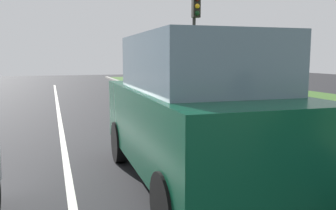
{
  "coord_description": "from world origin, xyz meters",
  "views": [
    {
      "loc": [
        -0.9,
        3.76,
        1.96
      ],
      "look_at": [
        0.85,
        9.11,
        1.2
      ],
      "focal_mm": 38.29,
      "sensor_mm": 36.0,
      "label": 1
    }
  ],
  "objects": [
    {
      "name": "traffic_light_near_right",
      "position": [
        4.91,
        17.9,
        3.2
      ],
      "size": [
        0.32,
        0.5,
        4.78
      ],
      "color": "#2D2D2D",
      "rests_on": "ground"
    },
    {
      "name": "grass_verge_right",
      "position": [
        8.5,
        14.0,
        0.03
      ],
      "size": [
        9.0,
        48.0,
        0.06
      ],
      "primitive_type": "cube",
      "color": "#3D6628",
      "rests_on": "ground"
    },
    {
      "name": "lane_line_center",
      "position": [
        -0.7,
        14.0,
        0.0
      ],
      "size": [
        0.12,
        32.0,
        0.01
      ],
      "primitive_type": "cube",
      "color": "silver",
      "rests_on": "ground"
    },
    {
      "name": "lane_line_right_edge",
      "position": [
        3.6,
        14.0,
        0.0
      ],
      "size": [
        0.12,
        32.0,
        0.01
      ],
      "primitive_type": "cube",
      "color": "silver",
      "rests_on": "ground"
    },
    {
      "name": "ground_plane",
      "position": [
        0.0,
        14.0,
        0.0
      ],
      "size": [
        60.0,
        60.0,
        0.0
      ],
      "primitive_type": "plane",
      "color": "#262628"
    },
    {
      "name": "curb_right",
      "position": [
        4.1,
        14.0,
        0.06
      ],
      "size": [
        0.24,
        48.0,
        0.12
      ],
      "primitive_type": "cube",
      "color": "#9E9B93",
      "rests_on": "ground"
    },
    {
      "name": "car_suv_ahead",
      "position": [
        1.12,
        8.68,
        1.17
      ],
      "size": [
        2.02,
        4.53,
        2.28
      ],
      "rotation": [
        0.0,
        0.0,
        -0.01
      ],
      "color": "#0C472D",
      "rests_on": "ground"
    }
  ]
}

